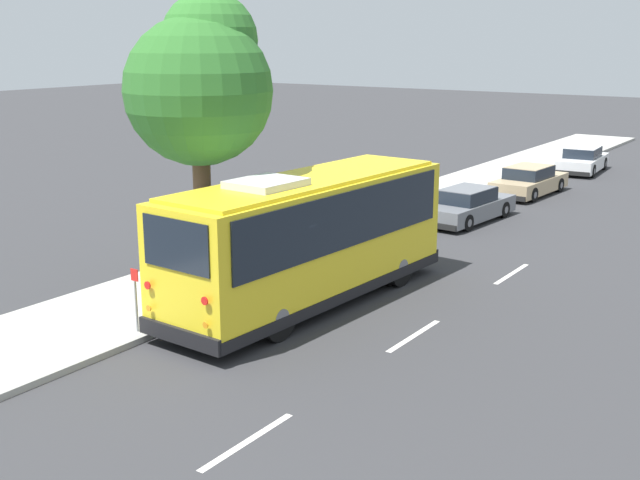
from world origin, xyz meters
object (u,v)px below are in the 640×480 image
parked_sedan_gray (468,206)px  sign_post_near (136,299)px  shuttle_bus (309,233)px  parked_sedan_tan (529,181)px  parked_sedan_white (582,160)px  street_tree (201,82)px  sign_post_far (185,283)px

parked_sedan_gray → sign_post_near: sign_post_near is taller
shuttle_bus → parked_sedan_tan: size_ratio=1.95×
parked_sedan_gray → shuttle_bus: bearing=-172.6°
parked_sedan_gray → parked_sedan_white: parked_sedan_white is taller
parked_sedan_tan → parked_sedan_white: 7.31m
parked_sedan_tan → sign_post_near: 21.54m
street_tree → sign_post_far: size_ratio=5.29×
parked_sedan_tan → sign_post_far: 19.96m
parked_sedan_white → sign_post_far: sign_post_far is taller
parked_sedan_gray → sign_post_far: bearing=179.2°
parked_sedan_gray → sign_post_far: size_ratio=3.30×
parked_sedan_gray → street_tree: size_ratio=0.62×
shuttle_bus → sign_post_near: size_ratio=6.25×
sign_post_near → street_tree: bearing=12.7°
parked_sedan_tan → parked_sedan_white: parked_sedan_white is taller
parked_sedan_white → parked_sedan_gray: bearing=175.2°
sign_post_near → parked_sedan_gray: bearing=-4.6°
parked_sedan_gray → parked_sedan_white: bearing=3.9°
parked_sedan_gray → parked_sedan_tan: bearing=4.0°
street_tree → sign_post_near: size_ratio=5.16×
parked_sedan_gray → sign_post_far: sign_post_far is taller
street_tree → sign_post_near: (-3.18, -0.72, -4.67)m
street_tree → sign_post_far: 5.00m
shuttle_bus → sign_post_near: shuttle_bus is taller
parked_sedan_tan → street_tree: street_tree is taller
street_tree → sign_post_near: bearing=-167.3°
shuttle_bus → parked_sedan_gray: size_ratio=1.94×
shuttle_bus → sign_post_far: (-2.63, 1.81, -0.96)m
shuttle_bus → sign_post_near: bearing=159.6°
street_tree → parked_sedan_tan: bearing=-6.2°
parked_sedan_white → sign_post_near: sign_post_near is taller
parked_sedan_tan → shuttle_bus: bearing=-175.0°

